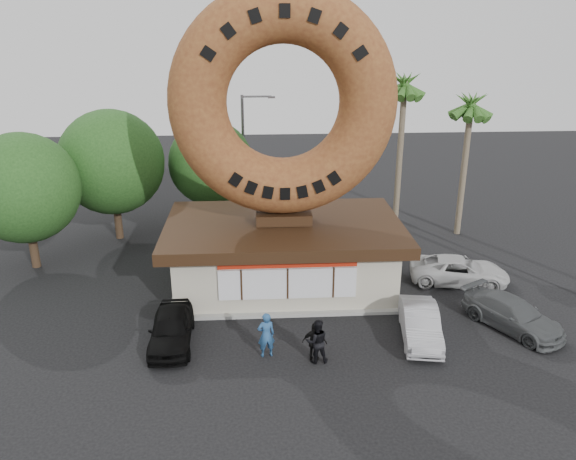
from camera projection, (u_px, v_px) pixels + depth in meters
The scene contains 16 objects.
ground at pixel (292, 352), 22.14m from camera, with size 90.00×90.00×0.00m, color black.
donut_shop at pixel (284, 252), 27.11m from camera, with size 11.20×7.20×3.80m.
giant_donut at pixel (283, 103), 24.63m from camera, with size 10.12×10.12×2.58m, color #91592A.
tree_west at pixel (112, 162), 32.11m from camera, with size 6.00×6.00×7.65m.
tree_mid at pixel (211, 163), 34.51m from camera, with size 5.20×5.20×6.63m.
tree_far at pixel (23, 188), 28.28m from camera, with size 5.60×5.60×7.14m.
palm_near at pixel (404, 91), 32.70m from camera, with size 2.60×2.60×9.75m.
palm_far at pixel (471, 110), 31.82m from camera, with size 2.60×2.60×8.75m.
street_lamp at pixel (246, 152), 35.41m from camera, with size 2.11×0.20×8.00m.
person_left at pixel (266, 335), 21.56m from camera, with size 0.68×0.45×1.87m, color navy.
person_center at pixel (317, 341), 21.21m from camera, with size 0.87×0.68×1.78m, color black.
person_right at pixel (315, 342), 21.29m from camera, with size 0.95×0.40×1.62m, color black.
car_black at pixel (171, 328), 22.48m from camera, with size 1.65×4.10×1.40m, color black.
car_silver at pixel (420, 324), 22.87m from camera, with size 1.42×4.07×1.34m, color #9B9B9F.
car_grey at pixel (513, 314), 23.64m from camera, with size 1.82×4.47×1.30m, color #515455.
car_white at pixel (459, 271), 27.73m from camera, with size 2.20×4.78×1.33m, color silver.
Camera 1 is at (-1.33, -18.99, 12.29)m, focal length 35.00 mm.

